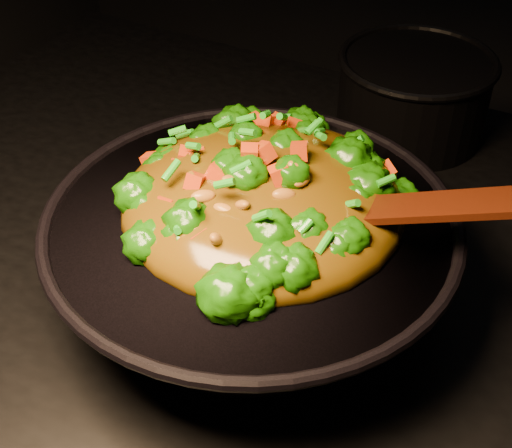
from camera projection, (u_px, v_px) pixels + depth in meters
The scene contains 5 objects.
stovetop at pixel (244, 425), 1.22m from camera, with size 1.20×0.90×0.90m, color black.
wok at pixel (252, 261), 0.79m from camera, with size 0.43×0.43×0.12m, color black, non-canonical shape.
stir_fry at pixel (263, 166), 0.74m from camera, with size 0.31×0.31×0.11m, color #1A5F06, non-canonical shape.
spatula at pixel (410, 208), 0.69m from camera, with size 0.29×0.04×0.01m, color #331604.
back_pot at pixel (413, 95), 1.07m from camera, with size 0.22×0.22×0.13m, color black.
Camera 1 is at (0.36, -0.62, 1.50)m, focal length 50.00 mm.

